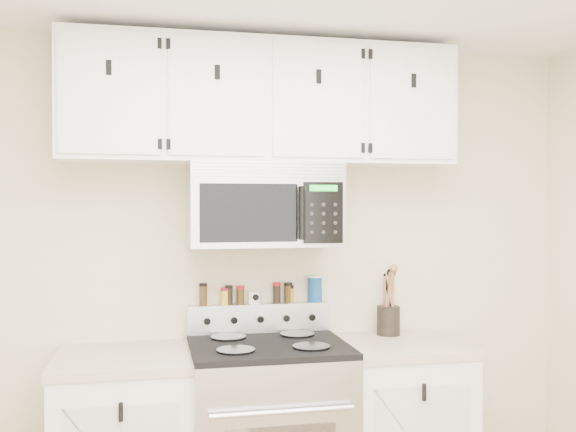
{
  "coord_description": "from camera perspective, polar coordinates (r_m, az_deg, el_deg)",
  "views": [
    {
      "loc": [
        -0.56,
        -1.66,
        1.63
      ],
      "look_at": [
        0.1,
        1.45,
        1.57
      ],
      "focal_mm": 40.0,
      "sensor_mm": 36.0,
      "label": 1
    }
  ],
  "objects": [
    {
      "name": "back_wall",
      "position": [
        3.47,
        -2.7,
        -5.26
      ],
      "size": [
        3.5,
        0.01,
        2.5
      ],
      "primitive_type": "cube",
      "color": "beige",
      "rests_on": "floor"
    },
    {
      "name": "base_cabinet_right",
      "position": [
        3.55,
        9.79,
        -18.21
      ],
      "size": [
        0.64,
        0.62,
        0.92
      ],
      "color": "white",
      "rests_on": "floor"
    },
    {
      "name": "microwave",
      "position": [
        3.27,
        -2.16,
        1.02
      ],
      "size": [
        0.76,
        0.44,
        0.42
      ],
      "color": "#9E9EA3",
      "rests_on": "back_wall"
    },
    {
      "name": "upper_cabinets",
      "position": [
        3.33,
        -2.25,
        10.01
      ],
      "size": [
        2.0,
        0.35,
        0.62
      ],
      "color": "white",
      "rests_on": "back_wall"
    },
    {
      "name": "utensil_crock",
      "position": [
        3.57,
        8.91,
        -8.95
      ],
      "size": [
        0.13,
        0.13,
        0.37
      ],
      "color": "black",
      "rests_on": "base_cabinet_right"
    },
    {
      "name": "kitchen_timer",
      "position": [
        3.45,
        -2.94,
        -7.25
      ],
      "size": [
        0.07,
        0.07,
        0.07
      ],
      "primitive_type": "cube",
      "rotation": [
        0.0,
        0.0,
        -0.42
      ],
      "color": "white",
      "rests_on": "range"
    },
    {
      "name": "salt_canister",
      "position": [
        3.51,
        2.4,
        -6.47
      ],
      "size": [
        0.08,
        0.08,
        0.14
      ],
      "color": "navy",
      "rests_on": "range"
    },
    {
      "name": "spice_jar_0",
      "position": [
        3.42,
        -7.55,
        -6.9
      ],
      "size": [
        0.04,
        0.04,
        0.12
      ],
      "color": "#402B0F",
      "rests_on": "range"
    },
    {
      "name": "spice_jar_1",
      "position": [
        3.43,
        -5.61,
        -7.09
      ],
      "size": [
        0.05,
        0.05,
        0.09
      ],
      "color": "yellow",
      "rests_on": "range"
    },
    {
      "name": "spice_jar_2",
      "position": [
        3.43,
        -5.27,
        -6.99
      ],
      "size": [
        0.04,
        0.04,
        0.1
      ],
      "color": "black",
      "rests_on": "range"
    },
    {
      "name": "spice_jar_3",
      "position": [
        3.44,
        -4.25,
        -7.0
      ],
      "size": [
        0.04,
        0.04,
        0.1
      ],
      "color": "#3E2A0E",
      "rests_on": "range"
    },
    {
      "name": "spice_jar_4",
      "position": [
        3.47,
        -1.01,
        -6.83
      ],
      "size": [
        0.04,
        0.04,
        0.11
      ],
      "color": "black",
      "rests_on": "range"
    },
    {
      "name": "spice_jar_5",
      "position": [
        3.48,
        0.01,
        -6.82
      ],
      "size": [
        0.05,
        0.05,
        0.11
      ],
      "color": "#3B270E",
      "rests_on": "range"
    },
    {
      "name": "spice_jar_6",
      "position": [
        3.48,
        0.19,
        -6.93
      ],
      "size": [
        0.04,
        0.04,
        0.09
      ],
      "color": "#BF8016",
      "rests_on": "range"
    }
  ]
}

